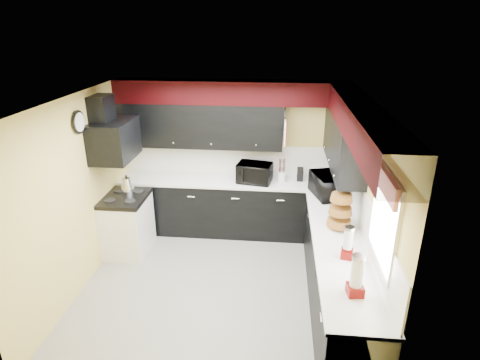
# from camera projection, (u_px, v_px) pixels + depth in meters

# --- Properties ---
(ground) EXTENTS (3.60, 3.60, 0.00)m
(ground) POSITION_uv_depth(u_px,v_px,m) (219.00, 285.00, 5.43)
(ground) COLOR gray
(ground) RESTS_ON ground
(wall_back) EXTENTS (3.60, 0.06, 2.50)m
(wall_back) POSITION_uv_depth(u_px,v_px,m) (233.00, 156.00, 6.63)
(wall_back) COLOR #E0C666
(wall_back) RESTS_ON ground
(wall_right) EXTENTS (0.06, 3.60, 2.50)m
(wall_right) POSITION_uv_depth(u_px,v_px,m) (365.00, 208.00, 4.80)
(wall_right) COLOR #E0C666
(wall_right) RESTS_ON ground
(wall_left) EXTENTS (0.06, 3.60, 2.50)m
(wall_left) POSITION_uv_depth(u_px,v_px,m) (78.00, 196.00, 5.13)
(wall_left) COLOR #E0C666
(wall_left) RESTS_ON ground
(ceiling) EXTENTS (3.60, 3.60, 0.06)m
(ceiling) POSITION_uv_depth(u_px,v_px,m) (214.00, 101.00, 4.50)
(ceiling) COLOR white
(ceiling) RESTS_ON wall_back
(cab_back) EXTENTS (3.60, 0.60, 0.90)m
(cab_back) POSITION_uv_depth(u_px,v_px,m) (231.00, 207.00, 6.65)
(cab_back) COLOR black
(cab_back) RESTS_ON ground
(cab_right) EXTENTS (0.60, 3.00, 0.90)m
(cab_right) POSITION_uv_depth(u_px,v_px,m) (337.00, 277.00, 4.85)
(cab_right) COLOR black
(cab_right) RESTS_ON ground
(counter_back) EXTENTS (3.62, 0.64, 0.04)m
(counter_back) POSITION_uv_depth(u_px,v_px,m) (231.00, 181.00, 6.47)
(counter_back) COLOR white
(counter_back) RESTS_ON cab_back
(counter_right) EXTENTS (0.64, 3.02, 0.04)m
(counter_right) POSITION_uv_depth(u_px,v_px,m) (340.00, 243.00, 4.67)
(counter_right) COLOR white
(counter_right) RESTS_ON cab_right
(splash_back) EXTENTS (3.60, 0.02, 0.50)m
(splash_back) POSITION_uv_depth(u_px,v_px,m) (233.00, 159.00, 6.64)
(splash_back) COLOR white
(splash_back) RESTS_ON counter_back
(splash_right) EXTENTS (0.02, 3.60, 0.50)m
(splash_right) POSITION_uv_depth(u_px,v_px,m) (364.00, 212.00, 4.82)
(splash_right) COLOR white
(splash_right) RESTS_ON counter_right
(upper_back) EXTENTS (2.60, 0.35, 0.70)m
(upper_back) POSITION_uv_depth(u_px,v_px,m) (200.00, 125.00, 6.31)
(upper_back) COLOR black
(upper_back) RESTS_ON wall_back
(upper_right) EXTENTS (0.35, 1.80, 0.70)m
(upper_right) POSITION_uv_depth(u_px,v_px,m) (344.00, 142.00, 5.44)
(upper_right) COLOR black
(upper_right) RESTS_ON wall_right
(soffit_back) EXTENTS (3.60, 0.36, 0.35)m
(soffit_back) POSITION_uv_depth(u_px,v_px,m) (231.00, 92.00, 6.06)
(soffit_back) COLOR black
(soffit_back) RESTS_ON wall_back
(soffit_right) EXTENTS (0.36, 3.24, 0.35)m
(soffit_right) POSITION_uv_depth(u_px,v_px,m) (363.00, 123.00, 4.25)
(soffit_right) COLOR black
(soffit_right) RESTS_ON wall_right
(stove) EXTENTS (0.60, 0.75, 0.86)m
(stove) POSITION_uv_depth(u_px,v_px,m) (128.00, 226.00, 6.10)
(stove) COLOR white
(stove) RESTS_ON ground
(cooktop) EXTENTS (0.62, 0.77, 0.06)m
(cooktop) POSITION_uv_depth(u_px,v_px,m) (125.00, 198.00, 5.93)
(cooktop) COLOR black
(cooktop) RESTS_ON stove
(hood) EXTENTS (0.50, 0.78, 0.55)m
(hood) POSITION_uv_depth(u_px,v_px,m) (114.00, 140.00, 5.60)
(hood) COLOR black
(hood) RESTS_ON wall_left
(hood_duct) EXTENTS (0.24, 0.40, 0.40)m
(hood_duct) POSITION_uv_depth(u_px,v_px,m) (102.00, 110.00, 5.46)
(hood_duct) COLOR black
(hood_duct) RESTS_ON wall_left
(window) EXTENTS (0.03, 0.86, 0.96)m
(window) POSITION_uv_depth(u_px,v_px,m) (385.00, 220.00, 3.86)
(window) COLOR white
(window) RESTS_ON wall_right
(valance) EXTENTS (0.04, 0.88, 0.20)m
(valance) POSITION_uv_depth(u_px,v_px,m) (385.00, 182.00, 3.71)
(valance) COLOR red
(valance) RESTS_ON wall_right
(pan_top) EXTENTS (0.03, 0.22, 0.40)m
(pan_top) POSITION_uv_depth(u_px,v_px,m) (285.00, 116.00, 6.04)
(pan_top) COLOR black
(pan_top) RESTS_ON upper_back
(pan_mid) EXTENTS (0.03, 0.28, 0.46)m
(pan_mid) POSITION_uv_depth(u_px,v_px,m) (284.00, 134.00, 6.01)
(pan_mid) COLOR black
(pan_mid) RESTS_ON upper_back
(pan_low) EXTENTS (0.03, 0.24, 0.42)m
(pan_low) POSITION_uv_depth(u_px,v_px,m) (284.00, 131.00, 6.27)
(pan_low) COLOR black
(pan_low) RESTS_ON upper_back
(cut_board) EXTENTS (0.03, 0.26, 0.35)m
(cut_board) POSITION_uv_depth(u_px,v_px,m) (285.00, 133.00, 5.88)
(cut_board) COLOR white
(cut_board) RESTS_ON upper_back
(baskets) EXTENTS (0.27, 0.27, 0.50)m
(baskets) POSITION_uv_depth(u_px,v_px,m) (340.00, 210.00, 4.90)
(baskets) COLOR brown
(baskets) RESTS_ON upper_right
(clock) EXTENTS (0.03, 0.30, 0.30)m
(clock) POSITION_uv_depth(u_px,v_px,m) (79.00, 122.00, 5.02)
(clock) COLOR black
(clock) RESTS_ON wall_left
(deco_plate) EXTENTS (0.03, 0.24, 0.24)m
(deco_plate) POSITION_uv_depth(u_px,v_px,m) (380.00, 135.00, 4.11)
(deco_plate) COLOR white
(deco_plate) RESTS_ON wall_right
(toaster_oven) EXTENTS (0.60, 0.53, 0.31)m
(toaster_oven) POSITION_uv_depth(u_px,v_px,m) (254.00, 173.00, 6.33)
(toaster_oven) COLOR black
(toaster_oven) RESTS_ON counter_back
(microwave) EXTENTS (0.55, 0.68, 0.33)m
(microwave) POSITION_uv_depth(u_px,v_px,m) (328.00, 185.00, 5.83)
(microwave) COLOR black
(microwave) RESTS_ON counter_right
(utensil_crock) EXTENTS (0.16, 0.16, 0.15)m
(utensil_crock) POSITION_uv_depth(u_px,v_px,m) (282.00, 177.00, 6.39)
(utensil_crock) COLOR white
(utensil_crock) RESTS_ON counter_back
(knife_block) EXTENTS (0.10, 0.13, 0.21)m
(knife_block) POSITION_uv_depth(u_px,v_px,m) (300.00, 175.00, 6.39)
(knife_block) COLOR black
(knife_block) RESTS_ON counter_back
(kettle) EXTENTS (0.25, 0.25, 0.19)m
(kettle) POSITION_uv_depth(u_px,v_px,m) (127.00, 184.00, 6.12)
(kettle) COLOR #BBBAC0
(kettle) RESTS_ON cooktop
(dispenser_a) EXTENTS (0.15, 0.15, 0.33)m
(dispenser_a) POSITION_uv_depth(u_px,v_px,m) (348.00, 244.00, 4.30)
(dispenser_a) COLOR maroon
(dispenser_a) RESTS_ON counter_right
(dispenser_b) EXTENTS (0.16, 0.16, 0.40)m
(dispenser_b) POSITION_uv_depth(u_px,v_px,m) (357.00, 277.00, 3.70)
(dispenser_b) COLOR #60070B
(dispenser_b) RESTS_ON counter_right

